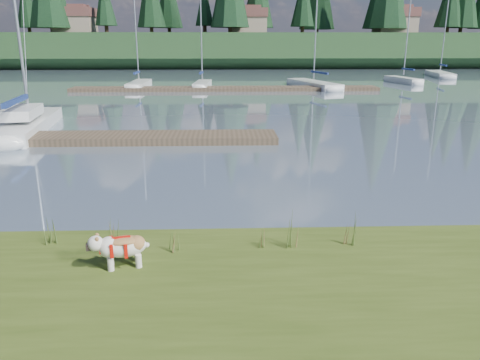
{
  "coord_description": "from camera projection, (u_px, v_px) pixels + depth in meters",
  "views": [
    {
      "loc": [
        1.77,
        -10.42,
        4.04
      ],
      "look_at": [
        2.13,
        -0.5,
        1.09
      ],
      "focal_mm": 35.0,
      "sensor_mm": 36.0,
      "label": 1
    }
  ],
  "objects": [
    {
      "name": "ground",
      "position": [
        202.0,
        91.0,
        39.8
      ],
      "size": [
        200.0,
        200.0,
        0.0
      ],
      "primitive_type": "plane",
      "color": "slate",
      "rests_on": "ground"
    },
    {
      "name": "bulldog",
      "position": [
        122.0,
        246.0,
        7.88
      ],
      "size": [
        1.02,
        0.54,
        0.6
      ],
      "rotation": [
        0.0,
        0.0,
        3.37
      ],
      "color": "silver",
      "rests_on": "bank"
    },
    {
      "name": "house_2",
      "position": [
        395.0,
        20.0,
        76.12
      ],
      "size": [
        6.3,
        5.3,
        4.65
      ],
      "color": "gray",
      "rests_on": "ridge"
    },
    {
      "name": "sailboat_bg_2",
      "position": [
        203.0,
        84.0,
        42.28
      ],
      "size": [
        1.56,
        6.1,
        9.29
      ],
      "rotation": [
        0.0,
        0.0,
        1.51
      ],
      "color": "white",
      "rests_on": "ground"
    },
    {
      "name": "sailboat_bg_1",
      "position": [
        140.0,
        84.0,
        42.64
      ],
      "size": [
        1.45,
        7.13,
        10.73
      ],
      "rotation": [
        0.0,
        0.0,
        1.57
      ],
      "color": "white",
      "rests_on": "ground"
    },
    {
      "name": "sailboat_bg_3",
      "position": [
        310.0,
        83.0,
        43.04
      ],
      "size": [
        4.11,
        9.19,
        13.16
      ],
      "rotation": [
        0.0,
        0.0,
        1.84
      ],
      "color": "white",
      "rests_on": "ground"
    },
    {
      "name": "weed_1",
      "position": [
        175.0,
        242.0,
        8.52
      ],
      "size": [
        0.17,
        0.14,
        0.43
      ],
      "color": "#475B23",
      "rests_on": "bank"
    },
    {
      "name": "mud_lip",
      "position": [
        138.0,
        244.0,
        9.51
      ],
      "size": [
        60.0,
        0.5,
        0.14
      ],
      "primitive_type": "cube",
      "color": "#33281C",
      "rests_on": "ground"
    },
    {
      "name": "weed_0",
      "position": [
        113.0,
        231.0,
        8.81
      ],
      "size": [
        0.17,
        0.14,
        0.59
      ],
      "color": "#475B23",
      "rests_on": "bank"
    },
    {
      "name": "ridge",
      "position": [
        212.0,
        51.0,
        80.28
      ],
      "size": [
        200.0,
        20.0,
        5.0
      ],
      "primitive_type": "cube",
      "color": "#1B351A",
      "rests_on": "ground"
    },
    {
      "name": "house_1",
      "position": [
        248.0,
        21.0,
        77.2
      ],
      "size": [
        6.3,
        5.3,
        4.65
      ],
      "color": "gray",
      "rests_on": "ridge"
    },
    {
      "name": "weed_4",
      "position": [
        262.0,
        238.0,
        8.7
      ],
      "size": [
        0.17,
        0.14,
        0.41
      ],
      "color": "#475B23",
      "rests_on": "bank"
    },
    {
      "name": "sailboat_bg_4",
      "position": [
        400.0,
        79.0,
        47.41
      ],
      "size": [
        2.22,
        6.34,
        9.38
      ],
      "rotation": [
        0.0,
        0.0,
        1.73
      ],
      "color": "white",
      "rests_on": "ground"
    },
    {
      "name": "sailboat_main",
      "position": [
        29.0,
        120.0,
        22.37
      ],
      "size": [
        3.16,
        9.36,
        13.18
      ],
      "rotation": [
        0.0,
        0.0,
        1.72
      ],
      "color": "white",
      "rests_on": "ground"
    },
    {
      "name": "weed_3",
      "position": [
        49.0,
        232.0,
        8.8
      ],
      "size": [
        0.17,
        0.14,
        0.59
      ],
      "color": "#475B23",
      "rests_on": "bank"
    },
    {
      "name": "dock_far",
      "position": [
        225.0,
        89.0,
        39.83
      ],
      "size": [
        26.0,
        2.2,
        0.3
      ],
      "primitive_type": "cube",
      "color": "#4C3D2C",
      "rests_on": "ground"
    },
    {
      "name": "weed_5",
      "position": [
        351.0,
        231.0,
        8.73
      ],
      "size": [
        0.17,
        0.14,
        0.66
      ],
      "color": "#475B23",
      "rests_on": "bank"
    },
    {
      "name": "weed_2",
      "position": [
        293.0,
        232.0,
        8.68
      ],
      "size": [
        0.17,
        0.14,
        0.69
      ],
      "color": "#475B23",
      "rests_on": "bank"
    },
    {
      "name": "dock_near",
      "position": [
        85.0,
        138.0,
        19.5
      ],
      "size": [
        16.0,
        2.0,
        0.3
      ],
      "primitive_type": "cube",
      "color": "#4C3D2C",
      "rests_on": "ground"
    },
    {
      "name": "house_0",
      "position": [
        75.0,
        20.0,
        75.26
      ],
      "size": [
        6.3,
        5.3,
        4.65
      ],
      "color": "gray",
      "rests_on": "ridge"
    },
    {
      "name": "sailboat_bg_5",
      "position": [
        438.0,
        74.0,
        55.86
      ],
      "size": [
        3.58,
        9.23,
        12.82
      ],
      "rotation": [
        0.0,
        0.0,
        1.37
      ],
      "color": "white",
      "rests_on": "ground"
    }
  ]
}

